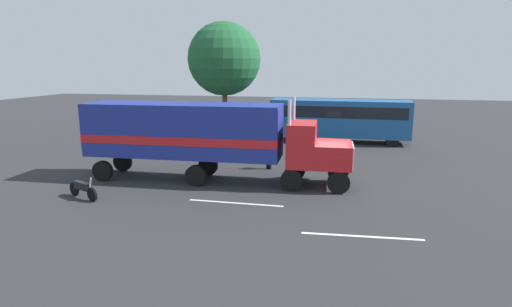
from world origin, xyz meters
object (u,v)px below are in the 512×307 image
at_px(parked_bus, 339,117).
at_px(person_bystander, 269,154).
at_px(semi_truck, 203,134).
at_px(tree_left, 224,59).
at_px(parked_car, 159,133).
at_px(motorcycle, 83,189).

bearing_deg(parked_bus, person_bystander, -111.18).
bearing_deg(semi_truck, person_bystander, 47.14).
bearing_deg(tree_left, semi_truck, -78.03).
bearing_deg(person_bystander, parked_car, 147.42).
bearing_deg(parked_bus, motorcycle, -123.08).
xyz_separation_m(person_bystander, parked_car, (-10.18, 6.51, -0.09)).
height_order(motorcycle, tree_left, tree_left).
bearing_deg(tree_left, parked_bus, -5.03).
xyz_separation_m(parked_car, tree_left, (4.20, 4.47, 5.84)).
distance_m(parked_car, tree_left, 8.47).
xyz_separation_m(parked_bus, parked_car, (-14.10, -3.60, -1.26)).
distance_m(semi_truck, tree_left, 15.07).
bearing_deg(parked_car, person_bystander, -32.58).
xyz_separation_m(semi_truck, parked_car, (-7.21, 9.71, -1.72)).
distance_m(person_bystander, parked_bus, 10.90).
bearing_deg(motorcycle, parked_car, 100.99).
bearing_deg(motorcycle, semi_truck, 42.92).
relative_size(parked_car, motorcycle, 2.26).
xyz_separation_m(semi_truck, parked_bus, (6.89, 13.31, -0.46)).
height_order(parked_bus, motorcycle, parked_bus).
height_order(semi_truck, parked_bus, semi_truck).
bearing_deg(semi_truck, parked_bus, 62.63).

